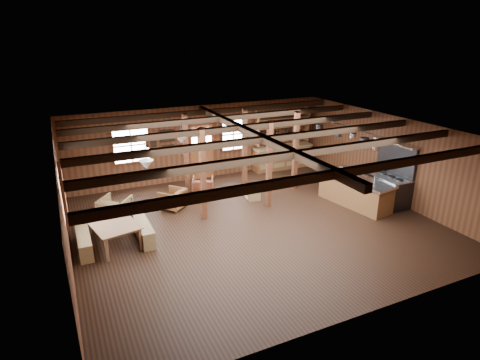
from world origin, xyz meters
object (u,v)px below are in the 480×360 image
(kitchen_island, at_px, (355,191))
(armchair_a, at_px, (173,199))
(dining_table, at_px, (113,231))
(armchair_c, at_px, (115,209))
(commercial_range, at_px, (387,184))
(armchair_b, at_px, (203,187))

(kitchen_island, distance_m, armchair_a, 5.88)
(dining_table, relative_size, armchair_c, 2.30)
(dining_table, bearing_deg, commercial_range, -108.64)
(armchair_b, bearing_deg, dining_table, 54.68)
(commercial_range, height_order, armchair_b, commercial_range)
(dining_table, distance_m, armchair_b, 3.92)
(kitchen_island, distance_m, commercial_range, 1.10)
(commercial_range, xyz_separation_m, armchair_c, (-8.28, 2.36, -0.28))
(kitchen_island, distance_m, dining_table, 7.53)
(armchair_a, relative_size, armchair_b, 1.00)
(armchair_b, distance_m, armchair_c, 3.13)
(kitchen_island, height_order, armchair_b, kitchen_island)
(commercial_range, height_order, dining_table, commercial_range)
(armchair_a, xyz_separation_m, armchair_c, (-1.78, -0.14, 0.05))
(commercial_range, bearing_deg, kitchen_island, 163.93)
(armchair_a, bearing_deg, armchair_b, 166.04)
(armchair_a, xyz_separation_m, armchair_b, (1.25, 0.62, 0.00))
(kitchen_island, height_order, dining_table, kitchen_island)
(dining_table, bearing_deg, armchair_b, -69.28)
(kitchen_island, bearing_deg, dining_table, 164.73)
(kitchen_island, distance_m, armchair_b, 5.06)
(commercial_range, distance_m, armchair_a, 6.97)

